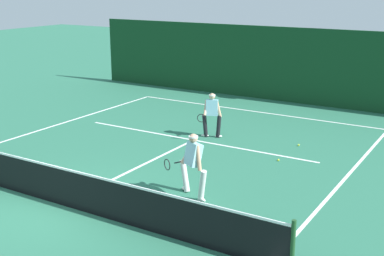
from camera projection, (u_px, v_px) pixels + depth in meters
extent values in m
plane|color=#2A6B50|center=(61.00, 205.00, 12.66)|extent=(80.00, 80.00, 0.00)
cube|color=white|center=(253.00, 111.00, 21.76)|extent=(10.91, 0.10, 0.01)
cube|color=white|center=(194.00, 140.00, 17.81)|extent=(8.90, 0.10, 0.01)
cube|color=white|center=(140.00, 166.00, 15.29)|extent=(0.10, 6.40, 0.01)
cylinder|color=#1E4723|center=(293.00, 247.00, 9.54)|extent=(0.09, 0.09, 1.09)
cube|color=black|center=(60.00, 187.00, 12.53)|extent=(11.77, 0.02, 0.94)
cube|color=white|center=(58.00, 168.00, 12.40)|extent=(11.77, 0.03, 0.05)
cylinder|color=silver|center=(202.00, 186.00, 12.75)|extent=(0.33, 0.26, 0.84)
cylinder|color=silver|center=(185.00, 176.00, 13.41)|extent=(0.39, 0.29, 0.84)
ellipsoid|color=white|center=(202.00, 200.00, 12.85)|extent=(0.28, 0.21, 0.09)
ellipsoid|color=white|center=(185.00, 189.00, 13.51)|extent=(0.28, 0.21, 0.09)
cube|color=#9EDBEA|center=(193.00, 154.00, 12.89)|extent=(0.54, 0.50, 0.62)
cylinder|color=tan|center=(199.00, 158.00, 12.70)|extent=(0.24, 0.19, 0.64)
cylinder|color=tan|center=(188.00, 153.00, 13.09)|extent=(0.29, 0.45, 0.57)
sphere|color=tan|center=(193.00, 138.00, 12.77)|extent=(0.22, 0.22, 0.22)
cylinder|color=white|center=(193.00, 137.00, 12.76)|extent=(0.32, 0.32, 0.04)
cylinder|color=black|center=(179.00, 162.00, 13.06)|extent=(0.14, 0.25, 0.03)
torus|color=black|center=(167.00, 165.00, 12.89)|extent=(0.27, 0.15, 0.29)
cylinder|color=black|center=(219.00, 127.00, 18.02)|extent=(0.23, 0.20, 0.79)
cylinder|color=black|center=(205.00, 126.00, 18.10)|extent=(0.25, 0.21, 0.80)
ellipsoid|color=white|center=(218.00, 136.00, 18.11)|extent=(0.28, 0.20, 0.09)
ellipsoid|color=white|center=(205.00, 135.00, 18.19)|extent=(0.28, 0.20, 0.09)
cube|color=#8CCCE0|center=(212.00, 108.00, 17.87)|extent=(0.47, 0.39, 0.57)
cylinder|color=tan|center=(219.00, 109.00, 17.84)|extent=(0.26, 0.17, 0.61)
cylinder|color=tan|center=(206.00, 108.00, 17.92)|extent=(0.26, 0.49, 0.50)
sphere|color=tan|center=(212.00, 96.00, 17.76)|extent=(0.21, 0.21, 0.21)
cylinder|color=white|center=(212.00, 95.00, 17.75)|extent=(0.29, 0.29, 0.04)
cylinder|color=black|center=(203.00, 116.00, 17.75)|extent=(0.12, 0.25, 0.03)
torus|color=black|center=(201.00, 118.00, 17.43)|extent=(0.28, 0.13, 0.29)
sphere|color=#D1E033|center=(278.00, 160.00, 15.72)|extent=(0.07, 0.07, 0.07)
sphere|color=#D1E033|center=(299.00, 145.00, 17.16)|extent=(0.07, 0.07, 0.07)
cube|color=#123D1F|center=(277.00, 64.00, 23.33)|extent=(19.29, 0.12, 3.33)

